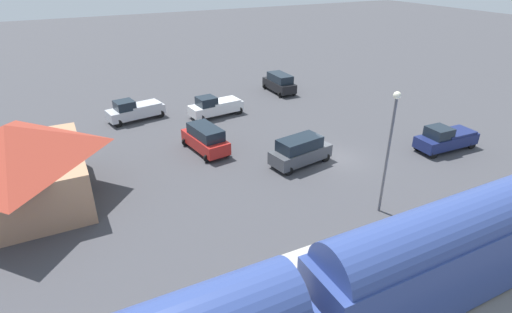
# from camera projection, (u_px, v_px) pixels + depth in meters

# --- Properties ---
(ground_plane) EXTENTS (200.00, 200.00, 0.00)m
(ground_plane) POSITION_uv_depth(u_px,v_px,m) (336.00, 159.00, 32.22)
(ground_plane) COLOR #424247
(railway_track) EXTENTS (4.80, 70.00, 0.30)m
(railway_track) POSITION_uv_depth(u_px,v_px,m) (500.00, 264.00, 20.99)
(railway_track) COLOR gray
(railway_track) RESTS_ON ground
(platform) EXTENTS (3.20, 46.00, 0.30)m
(platform) POSITION_uv_depth(u_px,v_px,m) (438.00, 223.00, 24.16)
(platform) COLOR #B7B2A8
(platform) RESTS_ON ground
(station_building) EXTENTS (9.95, 8.63, 5.44)m
(station_building) POSITION_uv_depth(u_px,v_px,m) (15.00, 164.00, 25.21)
(station_building) COLOR tan
(station_building) RESTS_ON ground
(pedestrian_on_platform) EXTENTS (0.36, 0.36, 1.71)m
(pedestrian_on_platform) POSITION_uv_depth(u_px,v_px,m) (470.00, 199.00, 24.50)
(pedestrian_on_platform) COLOR #23284C
(pedestrian_on_platform) RESTS_ON platform
(suv_charcoal) EXTENTS (2.70, 5.15, 2.22)m
(suv_charcoal) POSITION_uv_depth(u_px,v_px,m) (300.00, 151.00, 30.89)
(suv_charcoal) COLOR #47494F
(suv_charcoal) RESTS_ON ground
(pickup_navy) EXTENTS (2.14, 5.46, 2.14)m
(pickup_navy) POSITION_uv_depth(u_px,v_px,m) (446.00, 138.00, 33.31)
(pickup_navy) COLOR navy
(pickup_navy) RESTS_ON ground
(suv_black) EXTENTS (4.92, 2.43, 2.22)m
(suv_black) POSITION_uv_depth(u_px,v_px,m) (279.00, 83.00, 47.65)
(suv_black) COLOR black
(suv_black) RESTS_ON ground
(pickup_silver) EXTENTS (2.83, 5.65, 2.14)m
(pickup_silver) POSITION_uv_depth(u_px,v_px,m) (135.00, 110.00, 39.45)
(pickup_silver) COLOR silver
(pickup_silver) RESTS_ON ground
(pickup_white) EXTENTS (2.53, 5.58, 2.14)m
(pickup_white) POSITION_uv_depth(u_px,v_px,m) (215.00, 106.00, 40.47)
(pickup_white) COLOR white
(pickup_white) RESTS_ON ground
(suv_red) EXTENTS (5.13, 2.93, 2.22)m
(suv_red) POSITION_uv_depth(u_px,v_px,m) (205.00, 138.00, 32.97)
(suv_red) COLOR red
(suv_red) RESTS_ON ground
(light_pole_near_platform) EXTENTS (0.44, 0.44, 7.81)m
(light_pole_near_platform) POSITION_uv_depth(u_px,v_px,m) (390.00, 140.00, 23.46)
(light_pole_near_platform) COLOR #515156
(light_pole_near_platform) RESTS_ON ground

